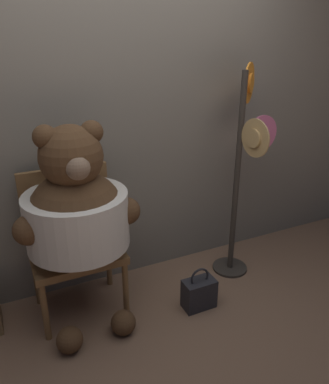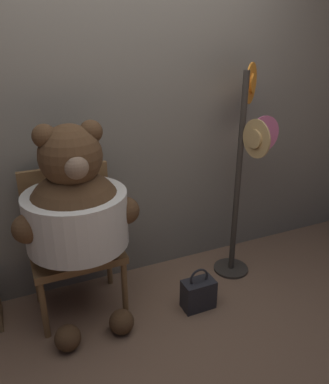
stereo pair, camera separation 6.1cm
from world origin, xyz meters
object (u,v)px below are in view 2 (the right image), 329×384
Objects in this scene: teddy_bear at (76,213)px; hat_display_rack at (246,164)px; handbag_on_ground at (198,293)px; chair at (73,235)px.

hat_display_rack is at bearing 1.31° from teddy_bear.
handbag_on_ground is at bearing -19.21° from teddy_bear.
hat_display_rack reaches higher than chair.
handbag_on_ground is at bearing -28.89° from chair.
chair is at bearing 94.88° from teddy_bear.
teddy_bear reaches higher than chair.
handbag_on_ground is (0.75, -0.42, -0.42)m from chair.
teddy_bear is 0.83× the size of hat_display_rack.
hat_display_rack is (1.28, -0.13, 0.37)m from chair.
chair is 0.96m from handbag_on_ground.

